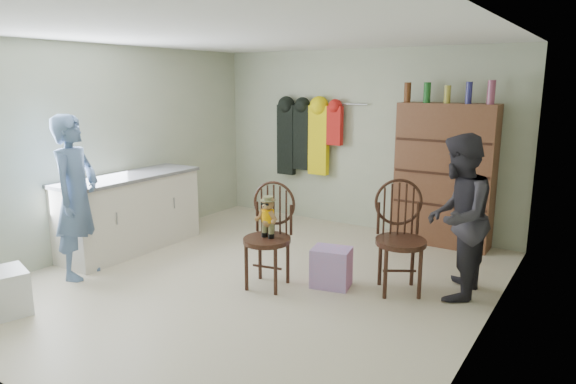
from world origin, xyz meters
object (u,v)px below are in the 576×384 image
Objects in this scene: chair_front at (269,227)px; chair_far at (400,232)px; counter at (130,212)px; dresser at (444,175)px.

chair_front is 1.30m from chair_far.
counter is at bearing 167.97° from chair_front.
chair_far is at bearing 16.52° from chair_front.
chair_front is at bearing -0.84° from counter.
counter is 2.13m from chair_front.
counter is 3.33m from chair_far.
counter is at bearing 158.58° from chair_far.
chair_front is 2.58m from dresser.
dresser reaches higher than chair_far.
chair_front is at bearing 176.33° from chair_far.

